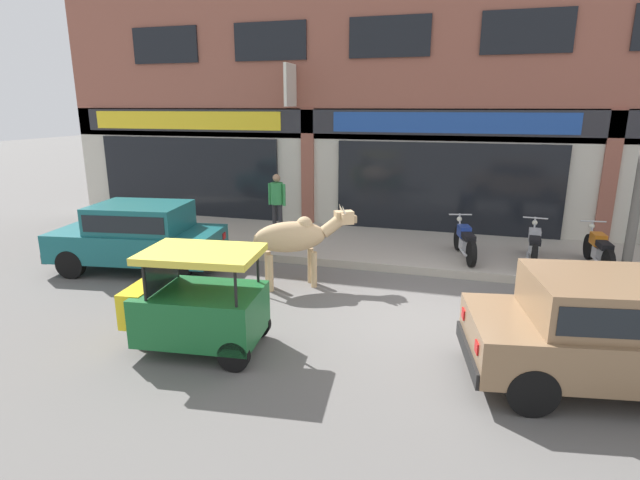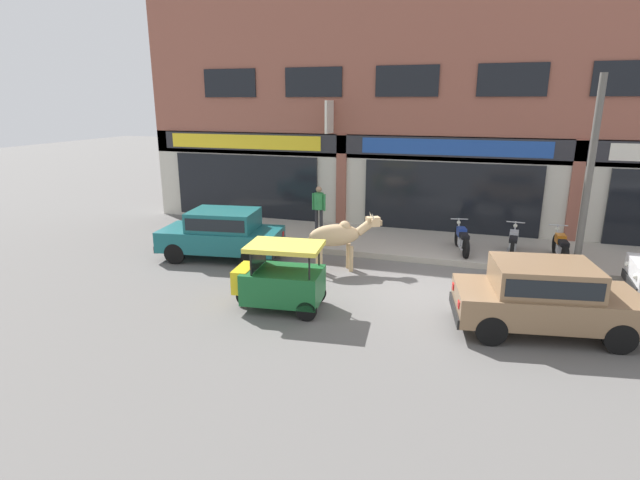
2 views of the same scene
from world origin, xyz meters
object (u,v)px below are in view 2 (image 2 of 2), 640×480
object	(u,v)px
car_1	(545,294)
pedestrian	(319,205)
motorcycle_0	(462,239)
motorcycle_1	(513,242)
motorcycle_2	(561,246)
car_2	(222,232)
auto_rickshaw	(280,281)
utility_pole	(589,176)
cow	(338,236)

from	to	relation	value
car_1	pedestrian	world-z (taller)	pedestrian
car_1	motorcycle_0	bearing A→B (deg)	110.96
motorcycle_1	motorcycle_2	world-z (taller)	same
car_1	motorcycle_2	bearing A→B (deg)	79.38
motorcycle_0	pedestrian	distance (m)	4.85
car_2	pedestrian	size ratio (longest dim) A/B	2.35
motorcycle_2	car_1	bearing A→B (deg)	-100.62
auto_rickshaw	pedestrian	world-z (taller)	pedestrian
car_2	utility_pole	distance (m)	10.06
motorcycle_0	motorcycle_2	bearing A→B (deg)	1.40
motorcycle_2	cow	bearing A→B (deg)	-157.81
motorcycle_1	motorcycle_2	size ratio (longest dim) A/B	1.00
motorcycle_1	pedestrian	bearing A→B (deg)	173.58
motorcycle_2	utility_pole	size ratio (longest dim) A/B	0.36
utility_pole	auto_rickshaw	bearing A→B (deg)	-145.84
cow	car_2	distance (m)	3.57
auto_rickshaw	utility_pole	xyz separation A→B (m)	(6.70, 4.55, 2.03)
cow	pedestrian	distance (m)	3.48
cow	utility_pole	bearing A→B (deg)	14.84
cow	motorcycle_2	bearing A→B (deg)	22.19
pedestrian	motorcycle_2	bearing A→B (deg)	-5.43
cow	pedestrian	world-z (taller)	pedestrian
cow	car_2	size ratio (longest dim) A/B	0.51
cow	auto_rickshaw	xyz separation A→B (m)	(-0.51, -2.91, -0.35)
car_2	cow	bearing A→B (deg)	-0.42
car_1	utility_pole	xyz separation A→B (m)	(1.22, 4.02, 1.87)
car_1	utility_pole	distance (m)	4.60
car_2	motorcycle_0	world-z (taller)	car_2
car_1	auto_rickshaw	bearing A→B (deg)	-174.44
car_1	auto_rickshaw	distance (m)	5.51
pedestrian	car_1	bearing A→B (deg)	-39.90
utility_pole	motorcycle_2	bearing A→B (deg)	113.48
cow	motorcycle_1	bearing A→B (deg)	27.57
car_1	motorcycle_1	bearing A→B (deg)	94.37
car_2	motorcycle_1	world-z (taller)	car_2
auto_rickshaw	pedestrian	xyz separation A→B (m)	(-1.07, 6.01, 0.50)
car_2	pedestrian	distance (m)	3.68
car_2	pedestrian	world-z (taller)	pedestrian
motorcycle_0	motorcycle_2	world-z (taller)	same
cow	motorcycle_1	distance (m)	5.22
car_2	auto_rickshaw	size ratio (longest dim) A/B	1.83
motorcycle_0	motorcycle_2	size ratio (longest dim) A/B	0.98
pedestrian	utility_pole	distance (m)	8.05
pedestrian	motorcycle_0	bearing A→B (deg)	-9.25
auto_rickshaw	motorcycle_2	distance (m)	8.29
motorcycle_1	motorcycle_0	bearing A→B (deg)	-176.89
car_1	motorcycle_2	world-z (taller)	car_1
car_2	motorcycle_1	bearing A→B (deg)	16.24
car_1	utility_pole	size ratio (longest dim) A/B	0.75
auto_rickshaw	motorcycle_1	xyz separation A→B (m)	(5.12, 5.31, -0.10)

